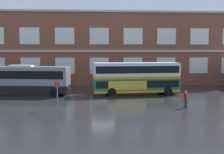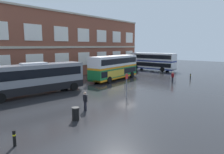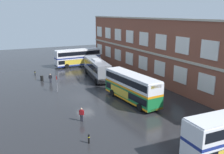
{
  "view_description": "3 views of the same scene",
  "coord_description": "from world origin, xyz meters",
  "views": [
    {
      "loc": [
        -1.11,
        -30.11,
        5.71
      ],
      "look_at": [
        1.01,
        1.13,
        2.68
      ],
      "focal_mm": 45.26,
      "sensor_mm": 36.0,
      "label": 1
    },
    {
      "loc": [
        -22.78,
        -15.8,
        5.74
      ],
      "look_at": [
        -1.95,
        1.04,
        1.64
      ],
      "focal_mm": 32.64,
      "sensor_mm": 36.0,
      "label": 2
    },
    {
      "loc": [
        34.27,
        -12.07,
        12.6
      ],
      "look_at": [
        0.53,
        4.38,
        2.88
      ],
      "focal_mm": 39.87,
      "sensor_mm": 36.0,
      "label": 3
    }
  ],
  "objects": [
    {
      "name": "ground_plane",
      "position": [
        0.0,
        2.0,
        0.0
      ],
      "size": [
        120.0,
        120.0,
        0.0
      ],
      "primitive_type": "plane",
      "color": "#232326"
    },
    {
      "name": "bus_stand_flag",
      "position": [
        -4.54,
        -3.13,
        1.64
      ],
      "size": [
        0.44,
        0.1,
        2.7
      ],
      "color": "slate",
      "rests_on": "ground"
    },
    {
      "name": "brick_terminal_building",
      "position": [
        -2.77,
        17.98,
        5.75
      ],
      "size": [
        52.96,
        8.19,
        11.79
      ],
      "color": "brown",
      "rests_on": "ground"
    },
    {
      "name": "second_passenger",
      "position": [
        7.97,
        -3.28,
        0.93
      ],
      "size": [
        0.47,
        0.56,
        1.7
      ],
      "color": "black",
      "rests_on": "ground"
    },
    {
      "name": "touring_coach",
      "position": [
        -10.13,
        6.18,
        1.91
      ],
      "size": [
        12.25,
        4.29,
        3.8
      ],
      "color": "gray",
      "rests_on": "ground"
    },
    {
      "name": "double_decker_middle",
      "position": [
        4.4,
        5.64,
        2.15
      ],
      "size": [
        11.15,
        3.44,
        4.07
      ],
      "color": "#197038",
      "rests_on": "ground"
    }
  ]
}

